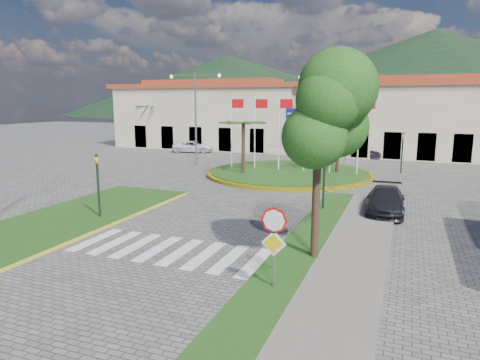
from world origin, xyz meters
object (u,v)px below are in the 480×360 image
(car_side_right, at_px, (385,200))
(car_dark_a, at_px, (323,148))
(stop_sign, at_px, (274,235))
(white_van, at_px, (193,147))
(deciduous_tree, at_px, (319,115))
(car_dark_b, at_px, (364,152))
(roundabout_island, at_px, (289,173))

(car_side_right, bearing_deg, car_dark_a, 106.03)
(car_dark_a, height_order, car_side_right, car_side_right)
(stop_sign, distance_m, white_van, 35.47)
(deciduous_tree, relative_size, white_van, 1.53)
(car_dark_b, bearing_deg, stop_sign, -160.56)
(deciduous_tree, bearing_deg, white_van, 125.09)
(car_dark_b, xyz_separation_m, car_side_right, (3.11, -21.52, 0.03))
(roundabout_island, distance_m, deciduous_tree, 18.55)
(white_van, bearing_deg, car_side_right, -149.87)
(car_dark_b, bearing_deg, car_dark_a, 80.03)
(stop_sign, distance_m, car_side_right, 11.28)
(roundabout_island, relative_size, deciduous_tree, 1.87)
(deciduous_tree, relative_size, car_side_right, 1.51)
(roundabout_island, xyz_separation_m, stop_sign, (4.90, -20.04, 1.62))
(deciduous_tree, distance_m, car_dark_a, 32.72)
(white_van, distance_m, car_dark_a, 14.21)
(white_van, relative_size, car_dark_b, 1.17)
(stop_sign, bearing_deg, roundabout_island, 103.73)
(car_dark_b, height_order, car_side_right, car_side_right)
(car_side_right, bearing_deg, deciduous_tree, -105.98)
(deciduous_tree, distance_m, white_van, 33.55)
(roundabout_island, xyz_separation_m, car_dark_b, (4.39, 12.40, 0.45))
(white_van, height_order, car_side_right, car_side_right)
(roundabout_island, relative_size, stop_sign, 4.79)
(deciduous_tree, relative_size, car_dark_a, 1.97)
(stop_sign, xyz_separation_m, deciduous_tree, (0.60, 3.04, 3.38))
(stop_sign, xyz_separation_m, car_dark_a, (-5.10, 34.93, -1.20))
(stop_sign, relative_size, white_van, 0.60)
(stop_sign, height_order, car_dark_b, stop_sign)
(white_van, bearing_deg, car_dark_b, -100.44)
(deciduous_tree, height_order, car_dark_b, deciduous_tree)
(roundabout_island, distance_m, car_dark_a, 14.90)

